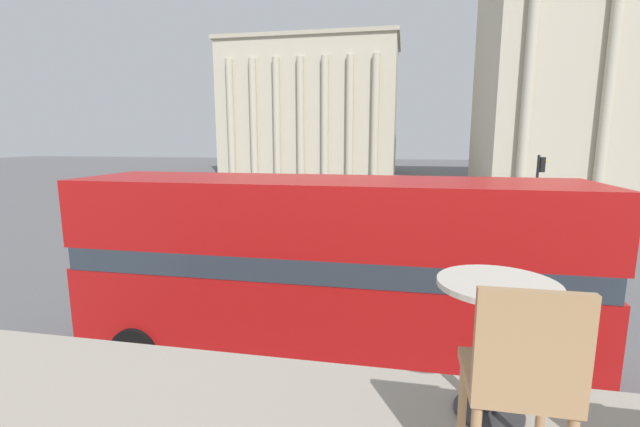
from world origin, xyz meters
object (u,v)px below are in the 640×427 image
Objects in this scene: traffic_light_near at (566,228)px; car_black at (430,231)px; traffic_light_mid at (538,184)px; pedestrian_grey at (414,202)px; pedestrian_red at (321,185)px; double_decker_bus at (325,263)px; cafe_chair_0 at (520,377)px; plaza_building_left at (312,109)px; plaza_building_right at (611,65)px; cafe_dining_table at (495,318)px; pedestrian_blue at (510,188)px.

car_black is (-3.33, 6.02, -1.52)m from traffic_light_near.
traffic_light_mid is 7.33m from pedestrian_grey.
traffic_light_near is 23.84m from pedestrian_red.
double_decker_bus is 15.53m from traffic_light_mid.
plaza_building_left is (-13.21, 57.73, 5.01)m from cafe_chair_0.
car_black is (0.78, 17.37, -3.09)m from cafe_chair_0.
plaza_building_right reaches higher than plaza_building_left.
cafe_dining_table is 20.45m from traffic_light_mid.
cafe_chair_0 is at bearing -125.08° from pedestrian_red.
cafe_dining_table is at bearing -106.53° from traffic_light_mid.
car_black is 16.94m from pedestrian_blue.
cafe_dining_table is 24.14m from pedestrian_grey.
traffic_light_mid is 17.84m from pedestrian_red.
plaza_building_left is at bearing 116.82° from traffic_light_mid.
pedestrian_red is at bearing 102.59° from cafe_chair_0.
cafe_chair_0 is at bearing -91.12° from cafe_dining_table.
plaza_building_left is at bearing 160.75° from plaza_building_right.
plaza_building_left is at bearing 109.80° from double_decker_bus.
plaza_building_left reaches higher than cafe_chair_0.
cafe_dining_table reaches higher than traffic_light_near.
cafe_chair_0 is 0.27× the size of traffic_light_near.
cafe_dining_table is 0.22× the size of traffic_light_near.
traffic_light_mid is 2.24× the size of pedestrian_red.
double_decker_bus is 0.43× the size of plaza_building_left.
traffic_light_near is at bearing -113.13° from plaza_building_right.
plaza_building_left reaches higher than pedestrian_red.
pedestrian_red is (-6.99, 32.41, -2.77)m from cafe_chair_0.
plaza_building_left is 6.98× the size of traffic_light_near.
cafe_chair_0 is 0.51× the size of pedestrian_blue.
traffic_light_mid reaches higher than car_black.
pedestrian_red is (-12.81, 12.31, -1.56)m from traffic_light_mid.
pedestrian_red is at bearing 108.41° from double_decker_bus.
pedestrian_grey is at bearing 106.64° from traffic_light_near.
pedestrian_red reaches higher than car_black.
double_decker_bus is at bearing -77.61° from plaza_building_left.
double_decker_bus is 26.23m from pedestrian_red.
cafe_chair_0 is 59.43m from plaza_building_left.
cafe_chair_0 is 0.55× the size of pedestrian_grey.
cafe_chair_0 reaches higher than pedestrian_blue.
plaza_building_left is (-13.22, 57.20, 4.99)m from cafe_dining_table.
double_decker_bus is 7.15m from cafe_chair_0.
cafe_chair_0 reaches higher than traffic_light_mid.
pedestrian_blue is at bearing 76.92° from cafe_dining_table.
plaza_building_right is (19.10, 46.44, 8.05)m from cafe_chair_0.
traffic_light_near is 0.85× the size of traffic_light_mid.
cafe_dining_table is at bearing -64.60° from double_decker_bus.
pedestrian_red is (-11.11, 21.05, -1.20)m from traffic_light_near.
double_decker_bus reaches higher than pedestrian_red.
cafe_chair_0 is 33.27m from pedestrian_red.
cafe_chair_0 is 0.22× the size of car_black.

